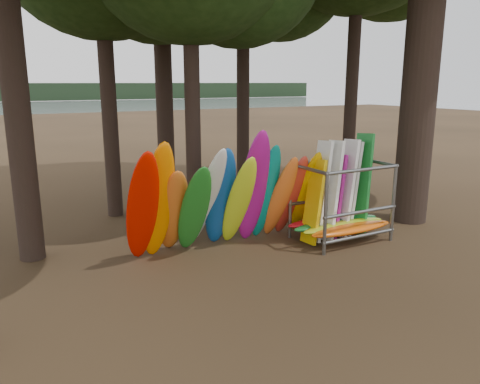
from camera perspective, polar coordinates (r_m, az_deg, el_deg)
name	(u,v)px	position (r m, az deg, el deg)	size (l,w,h in m)	color
ground	(286,258)	(11.51, 5.65, -8.06)	(120.00, 120.00, 0.00)	#47331E
lake	(36,114)	(69.24, -23.65, 8.69)	(160.00, 160.00, 0.00)	gray
far_shore	(12,92)	(119.02, -26.02, 10.89)	(160.00, 4.00, 4.00)	black
kayak_row	(225,200)	(11.67, -1.90, -0.94)	(5.34, 2.11, 3.20)	red
storage_rack	(341,204)	(12.84, 12.18, -1.45)	(2.83, 1.52, 2.83)	slate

